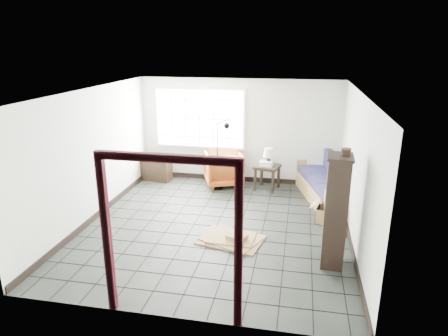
% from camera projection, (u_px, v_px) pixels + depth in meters
% --- Properties ---
extents(ground, '(5.50, 5.50, 0.00)m').
position_uv_depth(ground, '(217.00, 226.00, 7.78)').
color(ground, black).
rests_on(ground, ground).
extents(room_shell, '(5.02, 5.52, 2.61)m').
position_uv_depth(room_shell, '(216.00, 142.00, 7.30)').
color(room_shell, silver).
rests_on(room_shell, ground).
extents(window_panel, '(2.32, 0.08, 1.52)m').
position_uv_depth(window_panel, '(200.00, 118.00, 10.00)').
color(window_panel, silver).
rests_on(window_panel, ground).
extents(doorway_trim, '(1.80, 0.08, 2.20)m').
position_uv_depth(doorway_trim, '(169.00, 219.00, 4.83)').
color(doorway_trim, '#340B14').
rests_on(doorway_trim, ground).
extents(futon_sofa, '(1.39, 2.34, 0.97)m').
position_uv_depth(futon_sofa, '(330.00, 185.00, 8.97)').
color(futon_sofa, '#9B7E46').
rests_on(futon_sofa, ground).
extents(armchair, '(1.12, 1.09, 0.91)m').
position_uv_depth(armchair, '(224.00, 167.00, 9.94)').
color(armchair, '#963A15').
rests_on(armchair, ground).
extents(side_table, '(0.67, 0.67, 0.61)m').
position_uv_depth(side_table, '(267.00, 170.00, 9.59)').
color(side_table, black).
rests_on(side_table, ground).
extents(table_lamp, '(0.31, 0.31, 0.42)m').
position_uv_depth(table_lamp, '(269.00, 153.00, 9.49)').
color(table_lamp, black).
rests_on(table_lamp, side_table).
extents(projector, '(0.34, 0.29, 0.11)m').
position_uv_depth(projector, '(266.00, 163.00, 9.51)').
color(projector, silver).
rests_on(projector, side_table).
extents(floor_lamp, '(0.45, 0.31, 1.74)m').
position_uv_depth(floor_lamp, '(222.00, 153.00, 9.44)').
color(floor_lamp, black).
rests_on(floor_lamp, ground).
extents(console_shelf, '(0.91, 0.48, 0.67)m').
position_uv_depth(console_shelf, '(155.00, 167.00, 10.31)').
color(console_shelf, black).
rests_on(console_shelf, ground).
extents(tall_shelf, '(0.41, 0.52, 1.82)m').
position_uv_depth(tall_shelf, '(336.00, 211.00, 6.18)').
color(tall_shelf, black).
rests_on(tall_shelf, ground).
extents(pot, '(0.18, 0.18, 0.11)m').
position_uv_depth(pot, '(346.00, 152.00, 5.90)').
color(pot, black).
rests_on(pot, tall_shelf).
extents(open_box, '(0.80, 0.52, 0.42)m').
position_uv_depth(open_box, '(329.00, 215.00, 7.90)').
color(open_box, olive).
rests_on(open_box, ground).
extents(cardboard_pile, '(1.26, 1.05, 0.16)m').
position_uv_depth(cardboard_pile, '(232.00, 238.00, 7.20)').
color(cardboard_pile, olive).
rests_on(cardboard_pile, ground).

